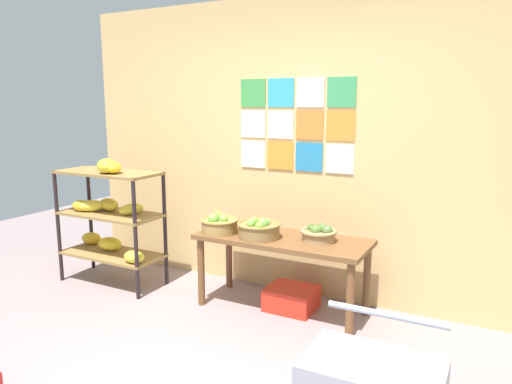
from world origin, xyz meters
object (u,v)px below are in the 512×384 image
(display_table, at_px, (282,247))
(produce_crate_under_table, at_px, (292,298))
(fruit_basket_right, at_px, (319,233))
(fruit_basket_centre, at_px, (219,224))
(fruit_basket_back_right, at_px, (259,229))
(banana_shelf_unit, at_px, (109,213))

(display_table, distance_m, produce_crate_under_table, 0.46)
(fruit_basket_right, height_order, fruit_basket_centre, fruit_basket_centre)
(fruit_basket_back_right, bearing_deg, produce_crate_under_table, 34.28)
(fruit_basket_centre, bearing_deg, banana_shelf_unit, -176.50)
(banana_shelf_unit, bearing_deg, fruit_basket_back_right, 3.31)
(banana_shelf_unit, bearing_deg, fruit_basket_right, 6.68)
(display_table, xyz_separation_m, fruit_basket_back_right, (-0.16, -0.11, 0.16))
(display_table, distance_m, fruit_basket_back_right, 0.25)
(fruit_basket_back_right, relative_size, fruit_basket_centre, 1.11)
(banana_shelf_unit, xyz_separation_m, fruit_basket_centre, (1.20, 0.07, 0.02))
(banana_shelf_unit, distance_m, fruit_basket_back_right, 1.57)
(banana_shelf_unit, distance_m, produce_crate_under_table, 1.91)
(banana_shelf_unit, bearing_deg, fruit_basket_centre, 3.50)
(banana_shelf_unit, relative_size, fruit_basket_back_right, 3.42)
(fruit_basket_back_right, distance_m, fruit_basket_right, 0.49)
(fruit_basket_right, bearing_deg, banana_shelf_unit, -173.32)
(display_table, relative_size, fruit_basket_centre, 4.43)
(fruit_basket_centre, height_order, produce_crate_under_table, fruit_basket_centre)
(banana_shelf_unit, xyz_separation_m, fruit_basket_back_right, (1.57, 0.09, 0.02))
(display_table, height_order, fruit_basket_centre, fruit_basket_centre)
(fruit_basket_right, xyz_separation_m, fruit_basket_centre, (-0.84, -0.16, 0.01))
(banana_shelf_unit, height_order, display_table, banana_shelf_unit)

